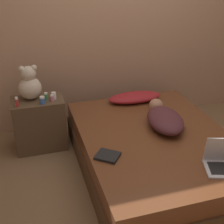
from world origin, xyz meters
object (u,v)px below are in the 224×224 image
at_px(pillow, 135,97).
at_px(bottle_blue, 42,100).
at_px(bottle_pink, 52,98).
at_px(book, 108,156).
at_px(bottle_white, 54,96).
at_px(teddy_bear, 30,85).
at_px(person_lying, 164,118).
at_px(bottle_green, 46,96).
at_px(bottle_red, 17,102).

bearing_deg(pillow, bottle_blue, -173.12).
bearing_deg(pillow, bottle_pink, -174.59).
distance_m(pillow, book, 1.20).
distance_m(pillow, bottle_blue, 1.10).
height_order(bottle_white, bottle_pink, bottle_white).
bearing_deg(teddy_bear, pillow, -1.89).
bearing_deg(bottle_pink, person_lying, -27.65).
bearing_deg(bottle_green, bottle_pink, -45.72).
height_order(bottle_green, bottle_blue, bottle_blue).
xyz_separation_m(bottle_green, bottle_pink, (0.06, -0.06, -0.00)).
height_order(pillow, person_lying, person_lying).
height_order(person_lying, bottle_blue, bottle_blue).
relative_size(person_lying, bottle_red, 6.83).
xyz_separation_m(pillow, bottle_pink, (-0.97, -0.09, 0.15)).
relative_size(teddy_bear, bottle_white, 4.91).
distance_m(bottle_blue, bottle_white, 0.16).
height_order(teddy_bear, bottle_red, teddy_bear).
bearing_deg(bottle_red, bottle_white, 12.96).
relative_size(pillow, book, 2.50).
distance_m(bottle_red, book, 1.16).
xyz_separation_m(teddy_bear, bottle_blue, (0.11, -0.17, -0.12)).
height_order(bottle_blue, bottle_pink, bottle_blue).
distance_m(pillow, teddy_bear, 1.22).
relative_size(pillow, bottle_green, 8.19).
xyz_separation_m(person_lying, bottle_white, (-1.03, 0.60, 0.13)).
bearing_deg(bottle_pink, bottle_green, 134.28).
relative_size(person_lying, bottle_pink, 10.27).
relative_size(person_lying, bottle_white, 9.58).
height_order(teddy_bear, bottle_green, teddy_bear).
relative_size(bottle_pink, book, 0.28).
height_order(bottle_green, book, bottle_green).
distance_m(person_lying, teddy_bear, 1.46).
bearing_deg(pillow, person_lying, -82.81).
height_order(teddy_bear, bottle_blue, teddy_bear).
relative_size(bottle_red, bottle_white, 1.40).
relative_size(pillow, bottle_red, 6.00).
bearing_deg(bottle_red, pillow, 5.52).
bearing_deg(teddy_bear, person_lying, -28.38).
bearing_deg(pillow, book, -121.62).
xyz_separation_m(bottle_green, book, (0.40, -0.99, -0.20)).
xyz_separation_m(bottle_white, book, (0.32, -0.98, -0.20)).
bearing_deg(teddy_bear, bottle_pink, -31.86).
relative_size(pillow, teddy_bear, 1.71).
distance_m(bottle_green, bottle_white, 0.08).
distance_m(pillow, bottle_green, 1.04).
height_order(bottle_blue, book, bottle_blue).
bearing_deg(bottle_blue, book, -63.03).
bearing_deg(bottle_blue, bottle_red, 179.75).
height_order(person_lying, bottle_red, bottle_red).
xyz_separation_m(pillow, bottle_red, (-1.33, -0.13, 0.17)).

